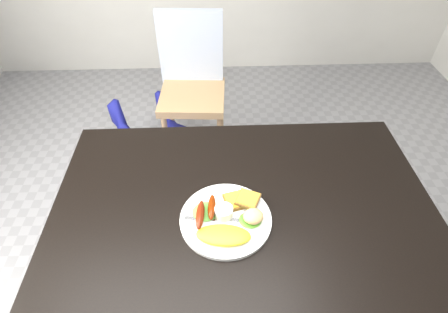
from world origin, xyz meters
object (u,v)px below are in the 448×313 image
Objects in this scene: dining_table at (244,208)px; person at (169,88)px; dining_chair at (192,97)px; plate at (226,219)px.

dining_table is 0.70× the size of person.
person is (-0.05, -0.54, 0.40)m from dining_chair.
plate is at bearing 85.17° from person.
dining_table reaches higher than dining_chair.
plate is at bearing -135.41° from dining_table.
dining_table is 3.19× the size of dining_chair.
plate is (0.15, -1.12, 0.31)m from dining_chair.
dining_chair is 0.22× the size of person.
dining_chair is 0.68m from person.
person is at bearing 109.01° from plate.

